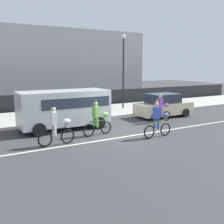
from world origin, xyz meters
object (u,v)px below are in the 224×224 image
object	(u,v)px
parade_cyclist_purple	(161,109)
parked_van_silver	(65,106)
parked_car_beige	(163,106)
parade_cyclist_zebra	(56,127)
pedestrian_onlooker	(49,103)
parade_cyclist_cobalt	(158,121)
street_lamp_post	(123,60)
parade_cyclist_lime	(98,119)

from	to	relation	value
parade_cyclist_purple	parked_van_silver	xyz separation A→B (m)	(-5.88, 1.34, 0.44)
parked_car_beige	parked_van_silver	bearing A→B (deg)	179.83
parade_cyclist_zebra	pedestrian_onlooker	size ratio (longest dim) A/B	1.19
parade_cyclist_cobalt	street_lamp_post	bearing A→B (deg)	69.77
parade_cyclist_lime	street_lamp_post	distance (m)	8.77
street_lamp_post	pedestrian_onlooker	bearing A→B (deg)	179.83
parade_cyclist_zebra	parked_van_silver	xyz separation A→B (m)	(1.46, 2.85, 0.44)
parade_cyclist_cobalt	parked_van_silver	bearing A→B (deg)	129.94
parade_cyclist_lime	pedestrian_onlooker	xyz separation A→B (m)	(-0.69, 6.17, 0.17)
parade_cyclist_purple	street_lamp_post	xyz separation A→B (m)	(0.45, 5.26, 3.15)
parked_van_silver	street_lamp_post	bearing A→B (deg)	31.79
parked_van_silver	parked_car_beige	bearing A→B (deg)	-0.17
parade_cyclist_zebra	pedestrian_onlooker	distance (m)	7.01
parade_cyclist_zebra	parade_cyclist_cobalt	distance (m)	4.99
parade_cyclist_cobalt	parked_car_beige	xyz separation A→B (m)	(3.81, 4.03, -0.06)
parked_car_beige	street_lamp_post	xyz separation A→B (m)	(-0.87, 3.94, 3.21)
parade_cyclist_lime	parade_cyclist_purple	world-z (taller)	same
parade_cyclist_purple	parked_car_beige	size ratio (longest dim) A/B	0.47
street_lamp_post	parade_cyclist_cobalt	bearing A→B (deg)	-110.23
parade_cyclist_lime	parked_van_silver	world-z (taller)	parked_van_silver
parade_cyclist_zebra	parade_cyclist_lime	distance (m)	2.46
parade_cyclist_zebra	parade_cyclist_cobalt	world-z (taller)	same
parade_cyclist_zebra	parade_cyclist_purple	size ratio (longest dim) A/B	1.00
parked_van_silver	street_lamp_post	size ratio (longest dim) A/B	0.85
parade_cyclist_purple	pedestrian_onlooker	xyz separation A→B (m)	(-5.65, 5.28, 0.17)
parade_cyclist_zebra	parked_car_beige	bearing A→B (deg)	18.11
parked_car_beige	parade_cyclist_zebra	bearing A→B (deg)	-161.89
parked_car_beige	pedestrian_onlooker	distance (m)	8.02
parade_cyclist_lime	parked_car_beige	world-z (taller)	parade_cyclist_lime
parade_cyclist_lime	pedestrian_onlooker	distance (m)	6.21
parade_cyclist_lime	parked_van_silver	bearing A→B (deg)	112.59
parked_van_silver	parked_car_beige	distance (m)	7.22
parked_car_beige	pedestrian_onlooker	size ratio (longest dim) A/B	2.53
parade_cyclist_lime	parade_cyclist_cobalt	distance (m)	3.07
parade_cyclist_cobalt	parked_van_silver	xyz separation A→B (m)	(-3.39, 4.05, 0.44)
parade_cyclist_cobalt	parked_car_beige	bearing A→B (deg)	46.57
parked_van_silver	parked_car_beige	size ratio (longest dim) A/B	1.22
parade_cyclist_lime	parked_van_silver	xyz separation A→B (m)	(-0.93, 2.22, 0.44)
parade_cyclist_lime	street_lamp_post	world-z (taller)	street_lamp_post
parade_cyclist_lime	parked_van_silver	size ratio (longest dim) A/B	0.38
parade_cyclist_cobalt	street_lamp_post	xyz separation A→B (m)	(2.94, 7.97, 3.15)
parade_cyclist_purple	street_lamp_post	bearing A→B (deg)	85.15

